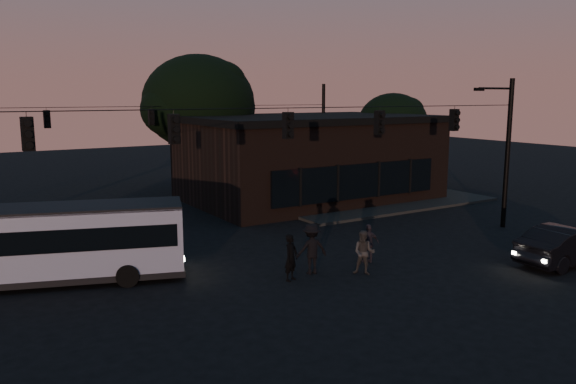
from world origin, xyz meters
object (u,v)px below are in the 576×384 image
pedestrian_c (369,243)px  pedestrian_d (311,249)px  pedestrian_a (291,257)px  pedestrian_b (364,253)px  building (309,157)px  bus (41,241)px  car (568,245)px

pedestrian_c → pedestrian_d: size_ratio=0.82×
pedestrian_a → pedestrian_b: (2.70, -0.87, -0.02)m
pedestrian_d → building: bearing=-114.5°
bus → pedestrian_d: bus is taller
bus → pedestrian_c: bearing=-1.4°
car → pedestrian_d: pedestrian_d is taller
car → pedestrian_d: size_ratio=2.47×
pedestrian_b → pedestrian_c: size_ratio=1.06×
pedestrian_a → car: bearing=-47.9°
bus → pedestrian_b: size_ratio=6.00×
pedestrian_b → bus: bearing=-160.6°
pedestrian_b → pedestrian_d: (-1.62, 1.13, 0.12)m
building → pedestrian_b: size_ratio=9.12×
building → car: size_ratio=3.23×
pedestrian_c → bus: bearing=-12.3°
pedestrian_b → pedestrian_c: bearing=90.1°
bus → pedestrian_a: bus is taller
car → pedestrian_d: (-9.39, 4.39, 0.18)m
building → pedestrian_c: bearing=-114.2°
pedestrian_b → pedestrian_d: pedestrian_d is taller
building → bus: bearing=-152.8°
bus → car: size_ratio=2.13×
pedestrian_b → pedestrian_d: 1.98m
bus → pedestrian_c: bus is taller
car → pedestrian_c: pedestrian_c is taller
pedestrian_c → pedestrian_d: 2.75m
bus → pedestrian_c: size_ratio=6.39×
pedestrian_b → pedestrian_d: bearing=-168.7°
car → pedestrian_a: bearing=69.6°
pedestrian_b → pedestrian_d: size_ratio=0.87×
pedestrian_a → pedestrian_b: 2.83m
car → pedestrian_c: size_ratio=3.00×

